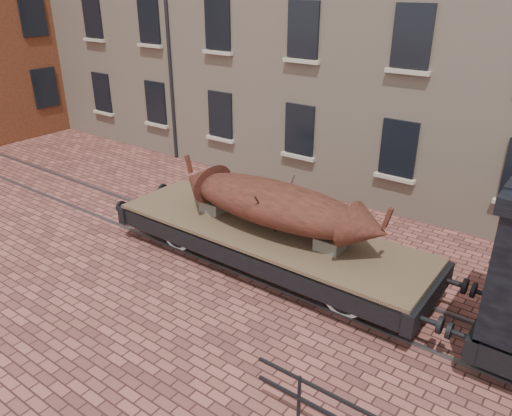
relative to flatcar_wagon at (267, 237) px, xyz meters
The scene contains 4 objects.
ground 0.94m from the flatcar_wagon, ahead, with size 90.00×90.00×0.00m, color brown.
rail_track 0.91m from the flatcar_wagon, ahead, with size 30.00×1.52×0.06m.
flatcar_wagon is the anchor object (origin of this frame).
iron_boat 1.00m from the flatcar_wagon, ahead, with size 5.87×1.71×1.43m.
Camera 1 is at (6.08, -9.16, 6.77)m, focal length 35.00 mm.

